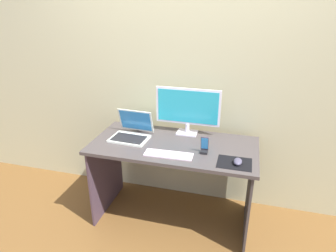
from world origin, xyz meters
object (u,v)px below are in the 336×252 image
mouse (238,162)px  fishbowl (143,121)px  phone_in_dock (204,147)px  laptop (131,132)px  monitor (188,109)px  keyboard_external (169,155)px

mouse → fishbowl: bearing=154.7°
phone_in_dock → mouse: bearing=-22.5°
laptop → monitor: bearing=25.4°
keyboard_external → mouse: size_ratio=3.75×
laptop → fishbowl: 0.20m
monitor → keyboard_external: bearing=-96.9°
monitor → fishbowl: 0.44m
fishbowl → phone_in_dock: 0.70m
laptop → keyboard_external: bearing=-29.9°
monitor → laptop: (-0.45, -0.21, -0.19)m
laptop → keyboard_external: 0.46m
monitor → mouse: monitor is taller
monitor → laptop: 0.53m
laptop → fishbowl: laptop is taller
keyboard_external → laptop: bearing=148.3°
mouse → phone_in_dock: bearing=157.7°
monitor → laptop: monitor is taller
laptop → phone_in_dock: size_ratio=2.40×
monitor → mouse: size_ratio=5.66×
monitor → keyboard_external: size_ratio=1.51×
keyboard_external → phone_in_dock: (0.26, 0.11, 0.04)m
monitor → phone_in_dock: (0.21, -0.33, -0.18)m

